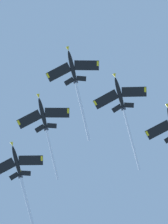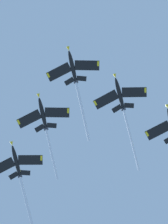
{
  "view_description": "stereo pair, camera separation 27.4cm",
  "coord_description": "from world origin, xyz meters",
  "px_view_note": "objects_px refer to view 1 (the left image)",
  "views": [
    {
      "loc": [
        -8.02,
        -28.17,
        1.54
      ],
      "look_at": [
        -18.93,
        4.82,
        141.92
      ],
      "focal_mm": 63.58,
      "sensor_mm": 36.0,
      "label": 1
    },
    {
      "loc": [
        -8.28,
        -28.26,
        1.54
      ],
      "look_at": [
        -18.93,
        4.82,
        141.92
      ],
      "focal_mm": 63.58,
      "sensor_mm": 36.0,
      "label": 2
    }
  ],
  "objects_px": {
    "jet_left_wing": "(122,104)",
    "jet_right_wing": "(45,123)",
    "jet_lead": "(75,81)",
    "jet_right_outer": "(21,178)"
  },
  "relations": [
    {
      "from": "jet_right_outer",
      "to": "jet_right_wing",
      "type": "bearing_deg",
      "value": -47.13
    },
    {
      "from": "jet_lead",
      "to": "jet_right_wing",
      "type": "bearing_deg",
      "value": 144.68
    },
    {
      "from": "jet_lead",
      "to": "jet_left_wing",
      "type": "bearing_deg",
      "value": 44.15
    },
    {
      "from": "jet_lead",
      "to": "jet_right_wing",
      "type": "height_order",
      "value": "jet_lead"
    },
    {
      "from": "jet_lead",
      "to": "jet_right_outer",
      "type": "relative_size",
      "value": 0.99
    },
    {
      "from": "jet_left_wing",
      "to": "jet_right_wing",
      "type": "distance_m",
      "value": 29.17
    },
    {
      "from": "jet_right_wing",
      "to": "jet_lead",
      "type": "bearing_deg",
      "value": -35.32
    },
    {
      "from": "jet_lead",
      "to": "jet_left_wing",
      "type": "distance_m",
      "value": 19.2
    },
    {
      "from": "jet_left_wing",
      "to": "jet_right_wing",
      "type": "height_order",
      "value": "jet_left_wing"
    },
    {
      "from": "jet_left_wing",
      "to": "jet_right_outer",
      "type": "distance_m",
      "value": 46.21
    }
  ]
}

